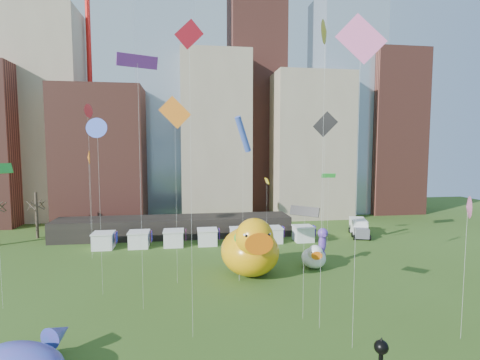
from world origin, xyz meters
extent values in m
cube|color=gray|center=(-30.00, 62.00, 21.00)|extent=(14.00, 12.00, 42.00)
cube|color=brown|center=(-18.00, 56.00, 13.00)|extent=(16.00, 14.00, 26.00)
cube|color=#8C9EB2|center=(-6.00, 64.00, 27.50)|extent=(12.00, 12.00, 55.00)
cube|color=gray|center=(4.00, 60.00, 17.00)|extent=(14.00, 14.00, 34.00)
cube|color=brown|center=(14.00, 66.00, 34.00)|extent=(12.00, 12.00, 68.00)
cube|color=gray|center=(24.00, 58.00, 15.00)|extent=(16.00, 14.00, 30.00)
cube|color=#8C9EB2|center=(34.00, 62.00, 24.00)|extent=(14.00, 12.00, 48.00)
cube|color=brown|center=(44.00, 60.00, 18.00)|extent=(12.00, 12.00, 36.00)
cylinder|color=red|center=(-22.00, 64.00, 38.00)|extent=(1.00, 1.00, 76.00)
cylinder|color=red|center=(30.00, 64.00, 38.00)|extent=(1.00, 1.00, 76.00)
cube|color=black|center=(-4.00, 42.00, 1.60)|extent=(38.00, 6.00, 3.20)
cube|color=white|center=(-14.00, 36.00, 1.10)|extent=(2.80, 2.80, 2.20)
cube|color=red|center=(-12.20, 36.00, 1.60)|extent=(0.08, 1.40, 1.60)
cube|color=white|center=(-9.00, 36.00, 1.10)|extent=(2.80, 2.80, 2.20)
cube|color=red|center=(-7.20, 36.00, 1.60)|extent=(0.08, 1.40, 1.60)
cube|color=white|center=(-4.00, 36.00, 1.10)|extent=(2.80, 2.80, 2.20)
cube|color=red|center=(-2.20, 36.00, 1.60)|extent=(0.08, 1.40, 1.60)
cube|color=white|center=(1.00, 36.00, 1.10)|extent=(2.80, 2.80, 2.20)
cube|color=red|center=(2.80, 36.00, 1.60)|extent=(0.08, 1.40, 1.60)
cube|color=white|center=(6.00, 36.00, 1.10)|extent=(2.80, 2.80, 2.20)
cube|color=red|center=(7.80, 36.00, 1.60)|extent=(0.08, 1.40, 1.60)
cube|color=white|center=(11.00, 36.00, 1.10)|extent=(2.80, 2.80, 2.20)
cube|color=red|center=(12.80, 36.00, 1.60)|extent=(0.08, 1.40, 1.60)
cube|color=white|center=(16.00, 36.00, 1.10)|extent=(2.80, 2.80, 2.20)
cube|color=red|center=(17.80, 36.00, 1.60)|extent=(0.08, 1.40, 1.60)
cylinder|color=#382B21|center=(-26.00, 44.00, 3.75)|extent=(0.44, 0.44, 7.50)
ellipsoid|color=#EDA20C|center=(5.14, 22.38, 2.75)|extent=(6.86, 7.99, 5.50)
ellipsoid|color=#EDA20C|center=(5.07, 25.43, 2.61)|extent=(1.86, 1.46, 2.23)
sphere|color=#EDA20C|center=(5.21, 19.92, 4.97)|extent=(4.24, 4.24, 4.14)
cone|color=orange|center=(5.25, 18.16, 4.83)|extent=(2.32, 1.92, 2.28)
sphere|color=white|center=(4.10, 18.76, 5.52)|extent=(0.74, 0.74, 0.74)
sphere|color=white|center=(6.37, 18.81, 5.52)|extent=(0.74, 0.74, 0.74)
sphere|color=black|center=(4.11, 18.41, 5.52)|extent=(0.37, 0.37, 0.37)
sphere|color=black|center=(6.38, 18.46, 5.52)|extent=(0.37, 0.37, 0.37)
ellipsoid|color=white|center=(13.21, 23.56, 1.21)|extent=(3.48, 3.89, 2.42)
ellipsoid|color=white|center=(13.44, 24.87, 1.15)|extent=(0.90, 0.75, 0.98)
sphere|color=white|center=(13.03, 22.49, 2.18)|extent=(2.11, 2.11, 1.82)
cone|color=orange|center=(12.89, 21.73, 2.12)|extent=(1.13, 0.98, 1.00)
sphere|color=white|center=(12.45, 22.09, 2.42)|extent=(0.33, 0.33, 0.33)
sphere|color=white|center=(13.43, 21.91, 2.42)|extent=(0.33, 0.33, 0.33)
sphere|color=black|center=(12.42, 21.93, 2.42)|extent=(0.16, 0.16, 0.16)
sphere|color=black|center=(13.40, 21.76, 2.42)|extent=(0.16, 0.16, 0.16)
cylinder|color=silver|center=(3.66, 20.66, 1.72)|extent=(0.03, 0.03, 3.44)
ellipsoid|color=green|center=(3.66, 20.66, 3.44)|extent=(1.23, 1.14, 2.54)
sphere|color=green|center=(3.66, 20.51, 4.80)|extent=(1.69, 1.69, 1.29)
cone|color=green|center=(3.66, 19.93, 4.73)|extent=(0.73, 0.92, 0.45)
sphere|color=green|center=(3.66, 20.71, 1.99)|extent=(0.91, 0.91, 0.91)
cylinder|color=silver|center=(14.40, 23.81, 1.46)|extent=(0.03, 0.03, 2.93)
ellipsoid|color=#5F39AC|center=(14.40, 23.81, 2.93)|extent=(1.08, 0.94, 2.41)
sphere|color=#5F39AC|center=(14.40, 23.66, 4.22)|extent=(1.45, 1.45, 1.23)
cone|color=#5F39AC|center=(14.40, 23.11, 4.16)|extent=(0.57, 0.84, 0.43)
sphere|color=#5F39AC|center=(14.40, 23.86, 1.55)|extent=(0.86, 0.86, 0.86)
cone|color=#543BA1|center=(-10.97, 8.59, 1.46)|extent=(2.16, 2.28, 1.57)
sphere|color=black|center=(6.64, -3.20, 5.63)|extent=(0.63, 0.63, 0.63)
cone|color=black|center=(6.64, -3.20, 5.97)|extent=(0.23, 0.23, 0.28)
cube|color=white|center=(26.44, 38.57, 1.49)|extent=(3.63, 5.28, 2.41)
cube|color=#595960|center=(25.53, 35.63, 1.01)|extent=(2.63, 2.31, 1.54)
cylinder|color=black|center=(24.78, 37.27, 0.43)|extent=(0.49, 0.90, 0.87)
cylinder|color=black|center=(27.08, 36.56, 0.43)|extent=(0.49, 0.90, 0.87)
cylinder|color=black|center=(25.75, 40.40, 0.43)|extent=(0.49, 0.90, 0.87)
cylinder|color=black|center=(28.05, 39.69, 0.43)|extent=(0.49, 0.90, 0.87)
cylinder|color=silver|center=(-1.59, 9.32, 11.32)|extent=(0.02, 0.02, 22.64)
cube|color=red|center=(-1.59, 9.32, 22.64)|extent=(2.12, 0.70, 2.21)
cylinder|color=silver|center=(9.85, 6.06, 10.92)|extent=(0.02, 0.02, 21.85)
cube|color=pink|center=(9.85, 6.06, 21.85)|extent=(3.20, 1.23, 3.41)
cylinder|color=silver|center=(16.07, 27.91, 8.82)|extent=(0.02, 0.02, 17.64)
cube|color=black|center=(16.07, 27.91, 17.64)|extent=(2.68, 2.08, 3.37)
cylinder|color=silver|center=(8.98, 30.88, 5.02)|extent=(0.02, 0.02, 10.03)
cube|color=yellow|center=(8.98, 30.88, 10.03)|extent=(0.52, 2.38, 0.73)
cylinder|color=silver|center=(4.33, 22.42, 8.03)|extent=(0.02, 0.02, 16.06)
cylinder|color=blue|center=(4.33, 22.42, 16.06)|extent=(2.29, 2.00, 4.03)
cylinder|color=silver|center=(-14.43, 31.26, 6.67)|extent=(0.02, 0.02, 13.33)
cone|color=orange|center=(-14.43, 31.26, 13.33)|extent=(0.65, 1.94, 1.93)
cylinder|color=silver|center=(-5.94, 14.85, 10.95)|extent=(0.02, 0.02, 21.90)
cube|color=purple|center=(-5.94, 14.85, 21.90)|extent=(3.39, 1.75, 1.06)
cylinder|color=silver|center=(-14.86, 33.37, 9.74)|extent=(0.02, 0.02, 19.48)
cone|color=red|center=(-14.86, 33.37, 19.48)|extent=(0.49, 1.82, 1.81)
cylinder|color=silver|center=(18.67, 6.15, 5.08)|extent=(0.02, 0.02, 10.16)
cone|color=pink|center=(18.67, 6.15, 10.16)|extent=(1.08, 1.50, 1.66)
cylinder|color=silver|center=(7.72, 10.93, 4.65)|extent=(0.02, 0.02, 9.30)
cube|color=black|center=(7.72, 10.93, 9.30)|extent=(2.14, 2.02, 0.79)
cylinder|color=silver|center=(18.87, 33.30, 5.24)|extent=(0.02, 0.02, 10.48)
cube|color=green|center=(18.87, 33.30, 10.48)|extent=(2.10, 0.57, 0.65)
cylinder|color=silver|center=(8.57, 9.28, 11.62)|extent=(0.02, 0.02, 23.25)
cone|color=yellow|center=(8.57, 9.28, 23.25)|extent=(1.05, 1.60, 1.72)
cylinder|color=silver|center=(-10.35, 18.89, 8.22)|extent=(0.02, 0.02, 16.45)
cone|color=blue|center=(-10.35, 18.89, 16.45)|extent=(1.69, 1.27, 1.89)
cylinder|color=silver|center=(-3.06, 20.84, 9.11)|extent=(0.02, 0.02, 18.22)
cube|color=orange|center=(-3.06, 20.84, 18.22)|extent=(3.37, 0.53, 3.40)
camera|label=1|loc=(-1.84, -17.52, 14.48)|focal=27.00mm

